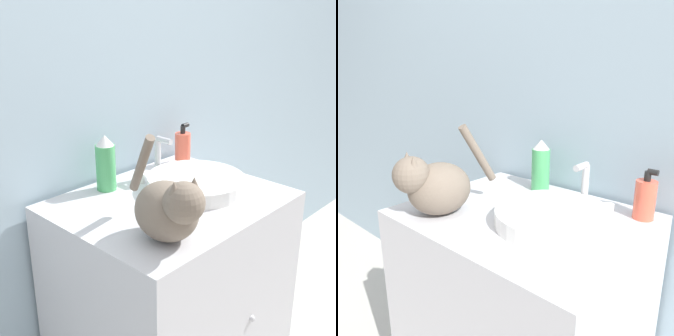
{
  "view_description": "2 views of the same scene",
  "coord_description": "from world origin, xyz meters",
  "views": [
    {
      "loc": [
        -1.05,
        -0.68,
        1.46
      ],
      "look_at": [
        -0.06,
        0.26,
        0.95
      ],
      "focal_mm": 50.0,
      "sensor_mm": 36.0,
      "label": 1
    },
    {
      "loc": [
        0.61,
        -0.46,
        1.24
      ],
      "look_at": [
        -0.06,
        0.29,
        0.95
      ],
      "focal_mm": 35.0,
      "sensor_mm": 36.0,
      "label": 2
    }
  ],
  "objects": [
    {
      "name": "wall_back",
      "position": [
        0.0,
        0.64,
        1.25
      ],
      "size": [
        6.0,
        0.05,
        2.5
      ],
      "color": "#9EB7C6",
      "rests_on": "ground_plane"
    },
    {
      "name": "vanity_cabinet",
      "position": [
        0.0,
        0.3,
        0.41
      ],
      "size": [
        0.74,
        0.62,
        0.81
      ],
      "color": "silver",
      "rests_on": "ground_plane"
    },
    {
      "name": "sink_basin",
      "position": [
        0.12,
        0.29,
        0.84
      ],
      "size": [
        0.34,
        0.34,
        0.05
      ],
      "color": "white",
      "rests_on": "vanity_cabinet"
    },
    {
      "name": "faucet",
      "position": [
        0.12,
        0.47,
        0.88
      ],
      "size": [
        0.21,
        0.08,
        0.16
      ],
      "color": "silver",
      "rests_on": "vanity_cabinet"
    },
    {
      "name": "cat",
      "position": [
        -0.2,
        0.11,
        0.91
      ],
      "size": [
        0.22,
        0.36,
        0.28
      ],
      "rotation": [
        0.0,
        0.0,
        -1.83
      ],
      "color": "#7A6B5B",
      "rests_on": "vanity_cabinet"
    },
    {
      "name": "soap_bottle",
      "position": [
        0.3,
        0.52,
        0.88
      ],
      "size": [
        0.06,
        0.06,
        0.16
      ],
      "color": "#EF6047",
      "rests_on": "vanity_cabinet"
    },
    {
      "name": "spray_bottle",
      "position": [
        -0.09,
        0.52,
        0.91
      ],
      "size": [
        0.07,
        0.07,
        0.2
      ],
      "color": "#4CB266",
      "rests_on": "vanity_cabinet"
    }
  ]
}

